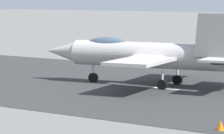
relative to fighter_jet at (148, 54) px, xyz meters
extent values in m
plane|color=slate|center=(-0.65, 0.56, -2.46)|extent=(400.00, 400.00, 0.00)
cube|color=#2F3031|center=(-0.65, 0.56, -2.45)|extent=(240.00, 26.00, 0.02)
cube|color=white|center=(-0.62, 0.56, -2.44)|extent=(8.00, 0.70, 0.00)
cylinder|color=#B6B1B2|center=(-0.08, -0.01, -0.07)|extent=(12.66, 3.91, 1.97)
cone|color=#B6B1B2|center=(7.52, 1.20, -0.07)|extent=(3.11, 2.11, 1.68)
ellipsoid|color=#3F5160|center=(3.41, 0.54, 0.67)|extent=(3.73, 1.65, 1.10)
cube|color=#B6B1B2|center=(-1.67, 3.67, -0.17)|extent=(4.27, 6.26, 0.24)
cube|color=#B6B1B2|center=(-0.45, -4.01, -0.17)|extent=(4.27, 6.26, 0.24)
cube|color=#B6B1B2|center=(-6.78, 1.35, 0.03)|extent=(2.81, 3.14, 0.16)
cube|color=#5E6161|center=(-5.60, 0.02, 1.63)|extent=(2.72, 1.34, 3.14)
cube|color=#5E6161|center=(-5.32, -1.76, 1.63)|extent=(2.72, 1.34, 3.14)
cylinder|color=silver|center=(4.67, 0.74, -1.76)|extent=(0.18, 0.18, 1.40)
cylinder|color=black|center=(4.67, 0.74, -2.08)|extent=(0.80, 0.42, 0.76)
cylinder|color=silver|center=(-2.10, 1.29, -1.76)|extent=(0.18, 0.18, 1.40)
cylinder|color=black|center=(-2.10, 1.29, -2.08)|extent=(0.80, 0.42, 0.76)
cylinder|color=silver|center=(-1.60, -1.87, -1.76)|extent=(0.18, 0.18, 1.40)
cylinder|color=black|center=(-1.60, -1.87, -2.08)|extent=(0.80, 0.42, 0.76)
cone|color=orange|center=(-12.23, 12.47, -2.18)|extent=(0.44, 0.44, 0.55)
camera|label=1|loc=(-27.10, 43.60, 4.55)|focal=107.17mm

